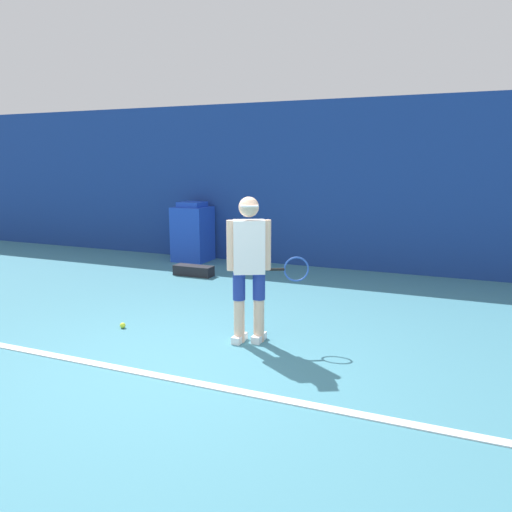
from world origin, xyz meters
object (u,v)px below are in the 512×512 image
object	(u,v)px
covered_chair	(193,233)
equipment_bag	(194,271)
tennis_player	(250,263)
tennis_ball	(123,325)

from	to	relation	value
covered_chair	equipment_bag	size ratio (longest dim) A/B	1.68
tennis_player	tennis_ball	size ratio (longest dim) A/B	23.84
tennis_player	covered_chair	distance (m)	4.81
tennis_ball	equipment_bag	bearing A→B (deg)	102.49
covered_chair	equipment_bag	bearing A→B (deg)	-59.96
tennis_player	equipment_bag	world-z (taller)	tennis_player
tennis_player	equipment_bag	distance (m)	3.55
covered_chair	equipment_bag	xyz separation A→B (m)	(0.68, -1.18, -0.48)
tennis_player	equipment_bag	xyz separation A→B (m)	(-2.23, 2.63, -0.81)
tennis_player	equipment_bag	size ratio (longest dim) A/B	2.28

